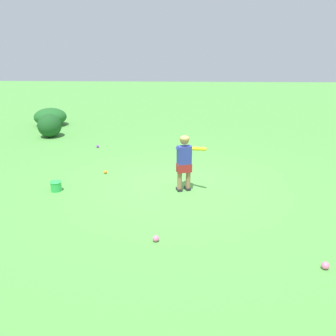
{
  "coord_description": "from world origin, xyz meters",
  "views": [
    {
      "loc": [
        -6.69,
        -0.13,
        2.67
      ],
      "look_at": [
        -0.32,
        0.14,
        0.45
      ],
      "focal_mm": 38.58,
      "sensor_mm": 36.0,
      "label": 1
    }
  ],
  "objects_px": {
    "child_batter": "(185,158)",
    "play_ball_far_right": "(98,146)",
    "play_ball_center_lawn": "(105,172)",
    "play_ball_far_left": "(156,239)",
    "toy_bucket": "(56,186)",
    "play_ball_by_bucket": "(325,266)"
  },
  "relations": [
    {
      "from": "play_ball_by_bucket",
      "to": "play_ball_far_right",
      "type": "bearing_deg",
      "value": 37.39
    },
    {
      "from": "play_ball_center_lawn",
      "to": "play_ball_far_right",
      "type": "distance_m",
      "value": 2.1
    },
    {
      "from": "child_batter",
      "to": "play_ball_far_left",
      "type": "xyz_separation_m",
      "value": [
        -1.89,
        0.4,
        -0.6
      ]
    },
    {
      "from": "play_ball_far_left",
      "to": "play_ball_center_lawn",
      "type": "height_order",
      "value": "play_ball_far_left"
    },
    {
      "from": "child_batter",
      "to": "play_ball_center_lawn",
      "type": "xyz_separation_m",
      "value": [
        0.87,
        1.7,
        -0.61
      ]
    },
    {
      "from": "child_batter",
      "to": "play_ball_center_lawn",
      "type": "distance_m",
      "value": 2.0
    },
    {
      "from": "play_ball_by_bucket",
      "to": "play_ball_center_lawn",
      "type": "height_order",
      "value": "play_ball_by_bucket"
    },
    {
      "from": "child_batter",
      "to": "play_ball_far_right",
      "type": "relative_size",
      "value": 14.29
    },
    {
      "from": "toy_bucket",
      "to": "play_ball_far_right",
      "type": "bearing_deg",
      "value": -2.12
    },
    {
      "from": "play_ball_far_left",
      "to": "play_ball_far_right",
      "type": "bearing_deg",
      "value": 21.94
    },
    {
      "from": "play_ball_far_right",
      "to": "toy_bucket",
      "type": "distance_m",
      "value": 3.0
    },
    {
      "from": "play_ball_far_left",
      "to": "toy_bucket",
      "type": "height_order",
      "value": "toy_bucket"
    },
    {
      "from": "play_ball_far_left",
      "to": "play_ball_far_right",
      "type": "relative_size",
      "value": 1.21
    },
    {
      "from": "child_batter",
      "to": "play_ball_center_lawn",
      "type": "relative_size",
      "value": 14.8
    },
    {
      "from": "toy_bucket",
      "to": "play_ball_far_left",
      "type": "bearing_deg",
      "value": -131.02
    },
    {
      "from": "child_batter",
      "to": "play_ball_far_left",
      "type": "bearing_deg",
      "value": 167.95
    },
    {
      "from": "play_ball_center_lawn",
      "to": "play_ball_far_right",
      "type": "relative_size",
      "value": 0.97
    },
    {
      "from": "play_ball_by_bucket",
      "to": "play_ball_far_right",
      "type": "relative_size",
      "value": 1.29
    },
    {
      "from": "child_batter",
      "to": "play_ball_far_right",
      "type": "distance_m",
      "value": 3.74
    },
    {
      "from": "child_batter",
      "to": "play_ball_far_left",
      "type": "height_order",
      "value": "child_batter"
    },
    {
      "from": "play_ball_by_bucket",
      "to": "play_ball_far_left",
      "type": "bearing_deg",
      "value": 75.22
    },
    {
      "from": "play_ball_far_right",
      "to": "toy_bucket",
      "type": "bearing_deg",
      "value": 177.88
    }
  ]
}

